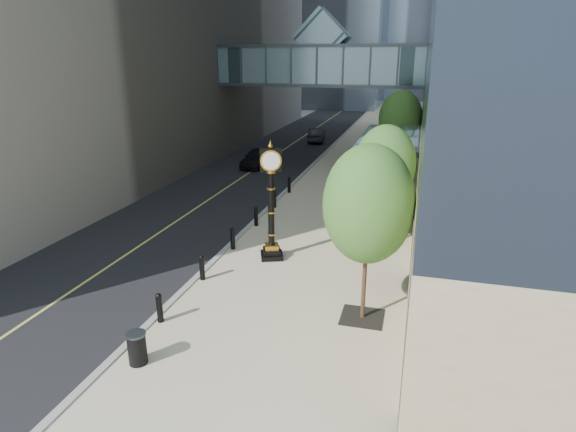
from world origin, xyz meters
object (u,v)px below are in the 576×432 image
(car_near, at_px, (257,157))
(car_far, at_px, (317,135))
(street_clock, at_px, (271,210))
(pedestrian, at_px, (405,202))
(trash_bin, at_px, (137,349))

(car_near, relative_size, car_far, 1.00)
(street_clock, height_order, pedestrian, street_clock)
(car_far, bearing_deg, trash_bin, 87.52)
(car_far, bearing_deg, street_clock, 91.51)
(street_clock, height_order, trash_bin, street_clock)
(street_clock, relative_size, car_far, 1.18)
(car_near, xyz_separation_m, car_far, (2.11, 12.31, -0.03))
(street_clock, distance_m, car_near, 18.00)
(street_clock, bearing_deg, car_near, 89.79)
(trash_bin, xyz_separation_m, car_far, (-2.81, 37.17, 0.20))
(pedestrian, relative_size, car_near, 0.37)
(trash_bin, distance_m, car_far, 37.27)
(trash_bin, height_order, car_near, car_near)
(pedestrian, distance_m, car_near, 15.03)
(street_clock, xyz_separation_m, pedestrian, (5.24, 7.22, -1.35))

